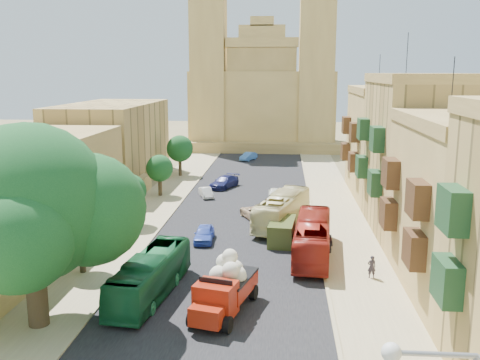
% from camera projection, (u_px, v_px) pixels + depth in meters
% --- Properties ---
extents(road_surface, '(14.00, 140.00, 0.01)m').
position_uv_depth(road_surface, '(243.00, 210.00, 54.61)').
color(road_surface, black).
rests_on(road_surface, ground).
extents(sidewalk_east, '(5.00, 140.00, 0.01)m').
position_uv_depth(sidewalk_east, '(337.00, 212.00, 53.84)').
color(sidewalk_east, tan).
rests_on(sidewalk_east, ground).
extents(sidewalk_west, '(5.00, 140.00, 0.01)m').
position_uv_depth(sidewalk_west, '(152.00, 209.00, 55.37)').
color(sidewalk_west, tan).
rests_on(sidewalk_west, ground).
extents(kerb_east, '(0.25, 140.00, 0.12)m').
position_uv_depth(kerb_east, '(312.00, 211.00, 54.03)').
color(kerb_east, tan).
rests_on(kerb_east, ground).
extents(kerb_west, '(0.25, 140.00, 0.12)m').
position_uv_depth(kerb_west, '(176.00, 209.00, 55.16)').
color(kerb_west, tan).
rests_on(kerb_west, ground).
extents(townhouse_b, '(9.00, 14.00, 14.90)m').
position_uv_depth(townhouse_b, '(472.00, 205.00, 33.64)').
color(townhouse_b, tan).
rests_on(townhouse_b, ground).
extents(townhouse_c, '(9.00, 14.00, 17.40)m').
position_uv_depth(townhouse_c, '(419.00, 153.00, 47.07)').
color(townhouse_c, tan).
rests_on(townhouse_c, ground).
extents(townhouse_d, '(9.00, 14.00, 15.90)m').
position_uv_depth(townhouse_d, '(389.00, 141.00, 60.89)').
color(townhouse_d, tan).
rests_on(townhouse_d, ground).
extents(west_wall, '(1.00, 40.00, 1.80)m').
position_uv_depth(west_wall, '(89.00, 227.00, 45.67)').
color(west_wall, tan).
rests_on(west_wall, ground).
extents(west_building_low, '(10.00, 28.00, 8.40)m').
position_uv_depth(west_building_low, '(12.00, 193.00, 43.50)').
color(west_building_low, '#9E7F45').
rests_on(west_building_low, ground).
extents(west_building_mid, '(10.00, 22.00, 10.00)m').
position_uv_depth(west_building_mid, '(112.00, 142.00, 68.74)').
color(west_building_mid, tan).
rests_on(west_building_mid, ground).
extents(church, '(28.00, 22.50, 36.30)m').
position_uv_depth(church, '(263.00, 96.00, 100.20)').
color(church, tan).
rests_on(church, ground).
extents(ficus_tree, '(11.38, 10.47, 11.38)m').
position_uv_depth(ficus_tree, '(32.00, 209.00, 28.64)').
color(ficus_tree, '#3A2D1D').
rests_on(ficus_tree, ground).
extents(street_tree_a, '(3.02, 3.02, 4.65)m').
position_uv_depth(street_tree_a, '(81.00, 230.00, 37.22)').
color(street_tree_a, '#3A2D1D').
rests_on(street_tree_a, ground).
extents(street_tree_b, '(3.11, 3.11, 4.78)m').
position_uv_depth(street_tree_b, '(130.00, 191.00, 48.92)').
color(street_tree_b, '#3A2D1D').
rests_on(street_tree_b, ground).
extents(street_tree_c, '(3.06, 3.06, 4.71)m').
position_uv_depth(street_tree_c, '(160.00, 168.00, 60.65)').
color(street_tree_c, '#3A2D1D').
rests_on(street_tree_c, ground).
extents(street_tree_d, '(3.60, 3.60, 5.54)m').
position_uv_depth(street_tree_d, '(180.00, 149.00, 72.26)').
color(street_tree_d, '#3A2D1D').
rests_on(street_tree_d, ground).
extents(red_truck, '(3.78, 6.53, 3.61)m').
position_uv_depth(red_truck, '(224.00, 287.00, 31.18)').
color(red_truck, '#991E0B').
rests_on(red_truck, ground).
extents(olive_pickup, '(2.41, 4.67, 1.86)m').
position_uv_depth(olive_pickup, '(282.00, 232.00, 44.34)').
color(olive_pickup, '#3E4A1C').
rests_on(olive_pickup, ground).
extents(bus_green_north, '(3.44, 10.03, 2.74)m').
position_uv_depth(bus_green_north, '(151.00, 275.00, 33.54)').
color(bus_green_north, '#13592E').
rests_on(bus_green_north, ground).
extents(bus_red_east, '(3.42, 10.94, 3.00)m').
position_uv_depth(bus_red_east, '(313.00, 238.00, 40.77)').
color(bus_red_east, maroon).
rests_on(bus_red_east, ground).
extents(bus_cream_east, '(5.44, 10.99, 2.98)m').
position_uv_depth(bus_cream_east, '(282.00, 210.00, 49.06)').
color(bus_cream_east, beige).
rests_on(bus_cream_east, ground).
extents(car_blue_a, '(1.71, 3.91, 1.31)m').
position_uv_depth(car_blue_a, '(204.00, 234.00, 44.57)').
color(car_blue_a, blue).
rests_on(car_blue_a, ground).
extents(car_white_a, '(2.22, 3.51, 1.09)m').
position_uv_depth(car_white_a, '(206.00, 193.00, 60.30)').
color(car_white_a, silver).
rests_on(car_white_a, ground).
extents(car_cream, '(3.89, 5.10, 1.29)m').
position_uv_depth(car_cream, '(256.00, 212.00, 51.42)').
color(car_cream, '#D2B08D').
rests_on(car_cream, ground).
extents(car_dkblue, '(3.78, 5.36, 1.44)m').
position_uv_depth(car_dkblue, '(224.00, 182.00, 65.21)').
color(car_dkblue, navy).
rests_on(car_dkblue, ground).
extents(car_white_b, '(1.42, 3.38, 1.14)m').
position_uv_depth(car_white_b, '(274.00, 192.00, 60.28)').
color(car_white_b, white).
rests_on(car_white_b, ground).
extents(car_blue_b, '(2.78, 4.06, 1.27)m').
position_uv_depth(car_blue_b, '(248.00, 156.00, 85.55)').
color(car_blue_b, '#447FCE').
rests_on(car_blue_b, ground).
extents(pedestrian_a, '(0.63, 0.45, 1.60)m').
position_uv_depth(pedestrian_a, '(372.00, 267.00, 36.62)').
color(pedestrian_a, '#2B252E').
rests_on(pedestrian_a, ground).
extents(pedestrian_c, '(0.64, 0.94, 1.49)m').
position_uv_depth(pedestrian_c, '(330.00, 244.00, 41.73)').
color(pedestrian_c, '#27282F').
rests_on(pedestrian_c, ground).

